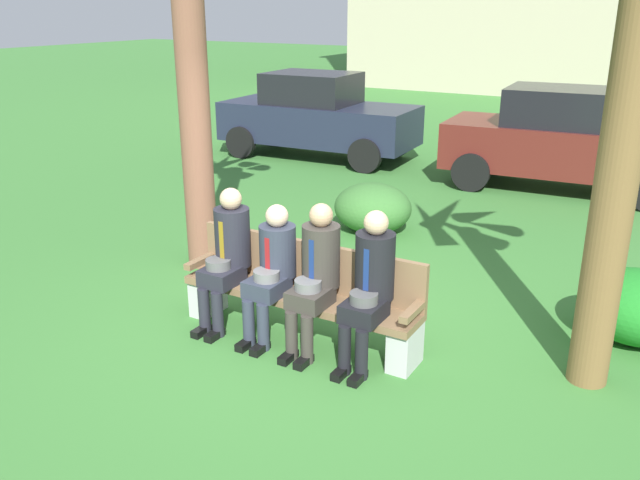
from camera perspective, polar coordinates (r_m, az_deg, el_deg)
ground_plane at (r=6.51m, az=-0.66°, el=-7.59°), size 80.00×80.00×0.00m
park_bench at (r=6.22m, az=-1.57°, el=-4.49°), size 2.36×0.44×0.90m
seated_man_leftmost at (r=6.41m, az=-7.93°, el=-0.96°), size 0.34×0.72×1.35m
seated_man_centerleft at (r=6.13m, az=-4.11°, el=-2.22°), size 0.34×0.72×1.26m
seated_man_centerright at (r=5.89m, az=-0.35°, el=-2.68°), size 0.34×0.72×1.34m
seated_man_rightmost at (r=5.66m, az=4.29°, el=-3.61°), size 0.34×0.72×1.36m
shrub_near_bench at (r=6.84m, az=25.51°, el=-5.14°), size 1.08×0.99×0.67m
shrub_mid_lawn at (r=9.15m, az=4.52°, el=2.76°), size 1.07×0.98×0.67m
parked_car_near at (r=13.59m, az=-0.25°, el=10.55°), size 3.97×1.86×1.68m
parked_car_far at (r=11.84m, az=20.17°, el=8.01°), size 4.00×1.94×1.68m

